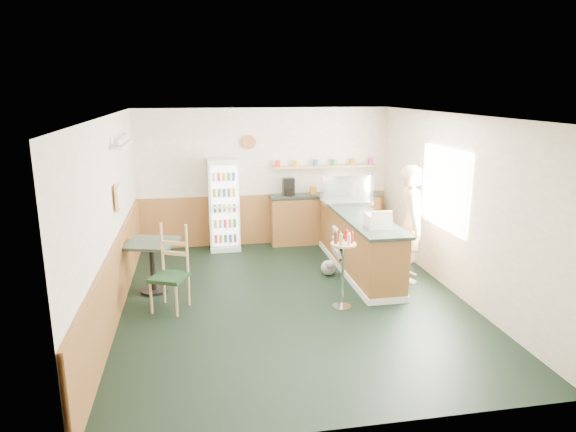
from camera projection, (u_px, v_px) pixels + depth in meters
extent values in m
plane|color=black|center=(293.00, 300.00, 7.62)|extent=(6.00, 6.00, 0.00)
cube|color=white|center=(264.00, 177.00, 10.17)|extent=(5.00, 0.02, 2.70)
cube|color=white|center=(109.00, 220.00, 6.86)|extent=(0.02, 6.00, 2.70)
cube|color=white|center=(456.00, 205.00, 7.73)|extent=(0.02, 6.00, 2.70)
cube|color=silver|center=(293.00, 115.00, 6.97)|extent=(5.00, 6.00, 0.02)
cube|color=brown|center=(265.00, 219.00, 10.34)|extent=(4.98, 0.05, 1.00)
cube|color=brown|center=(117.00, 279.00, 7.08)|extent=(0.05, 5.98, 1.00)
cube|color=white|center=(445.00, 188.00, 7.96)|extent=(0.06, 1.45, 1.25)
cube|color=#DCAB52|center=(118.00, 197.00, 7.30)|extent=(0.03, 0.32, 0.38)
cube|color=white|center=(122.00, 144.00, 7.62)|extent=(0.18, 1.20, 0.03)
cylinder|color=#A45F29|center=(249.00, 142.00, 9.88)|extent=(0.26, 0.04, 0.26)
cube|color=brown|center=(358.00, 244.00, 8.77)|extent=(0.60, 2.95, 0.95)
cube|color=white|center=(358.00, 267.00, 8.87)|extent=(0.64, 2.97, 0.10)
cube|color=#26352C|center=(359.00, 215.00, 8.65)|extent=(0.68, 3.01, 0.05)
cube|color=brown|center=(325.00, 220.00, 10.39)|extent=(2.20, 0.38, 0.95)
cube|color=#26352C|center=(325.00, 195.00, 10.27)|extent=(2.24, 0.42, 0.05)
cube|color=tan|center=(325.00, 166.00, 10.21)|extent=(2.10, 0.22, 0.04)
cube|color=black|center=(289.00, 187.00, 10.09)|extent=(0.22, 0.18, 0.34)
cylinder|color=#B2664C|center=(278.00, 164.00, 10.02)|extent=(0.10, 0.10, 0.12)
cylinder|color=#B2664C|center=(297.00, 163.00, 10.09)|extent=(0.10, 0.10, 0.12)
cylinder|color=#B2664C|center=(316.00, 163.00, 10.16)|extent=(0.10, 0.10, 0.12)
cylinder|color=#B2664C|center=(334.00, 162.00, 10.22)|extent=(0.10, 0.10, 0.12)
cylinder|color=#B2664C|center=(353.00, 162.00, 10.29)|extent=(0.10, 0.10, 0.12)
cylinder|color=#B2664C|center=(371.00, 161.00, 10.35)|extent=(0.10, 0.10, 0.12)
cube|color=white|center=(224.00, 204.00, 9.92)|extent=(0.58, 0.41, 1.76)
cube|color=white|center=(225.00, 206.00, 9.70)|extent=(0.49, 0.02, 1.56)
cube|color=silver|center=(225.00, 207.00, 9.63)|extent=(0.52, 0.02, 1.61)
cube|color=silver|center=(346.00, 202.00, 9.37)|extent=(0.89, 0.46, 0.06)
cube|color=silver|center=(347.00, 189.00, 9.31)|extent=(0.87, 0.44, 0.44)
cube|color=beige|center=(378.00, 221.00, 7.76)|extent=(0.35, 0.37, 0.20)
imported|color=tan|center=(412.00, 224.00, 8.24)|extent=(0.64, 0.75, 1.89)
cylinder|color=silver|center=(342.00, 306.00, 7.38)|extent=(0.28, 0.28, 0.02)
cylinder|color=silver|center=(343.00, 276.00, 7.26)|extent=(0.04, 0.04, 0.94)
cylinder|color=tan|center=(343.00, 244.00, 7.15)|extent=(0.36, 0.36, 0.02)
cylinder|color=red|center=(351.00, 238.00, 7.14)|extent=(0.05, 0.05, 0.16)
cylinder|color=red|center=(346.00, 236.00, 7.22)|extent=(0.05, 0.05, 0.16)
cylinder|color=red|center=(339.00, 236.00, 7.22)|extent=(0.05, 0.05, 0.16)
cylinder|color=red|center=(336.00, 238.00, 7.12)|extent=(0.05, 0.05, 0.16)
cylinder|color=red|center=(341.00, 240.00, 7.03)|extent=(0.05, 0.05, 0.16)
cylinder|color=red|center=(349.00, 240.00, 7.04)|extent=(0.05, 0.05, 0.16)
cube|color=black|center=(338.00, 256.00, 8.84)|extent=(0.05, 0.43, 0.03)
cube|color=silver|center=(337.00, 252.00, 8.82)|extent=(0.09, 0.39, 0.15)
cube|color=black|center=(338.00, 246.00, 8.80)|extent=(0.05, 0.43, 0.03)
cube|color=silver|center=(337.00, 242.00, 8.78)|extent=(0.09, 0.39, 0.15)
cube|color=black|center=(338.00, 236.00, 8.76)|extent=(0.05, 0.43, 0.03)
cube|color=silver|center=(337.00, 232.00, 8.74)|extent=(0.09, 0.39, 0.15)
cylinder|color=black|center=(154.00, 290.00, 7.94)|extent=(0.42, 0.42, 0.04)
cylinder|color=black|center=(153.00, 267.00, 7.85)|extent=(0.08, 0.08, 0.73)
cube|color=#26352C|center=(151.00, 243.00, 7.76)|extent=(0.91, 0.91, 0.04)
cube|color=black|center=(169.00, 277.00, 7.19)|extent=(0.60, 0.60, 0.05)
cylinder|color=tan|center=(155.00, 300.00, 7.03)|extent=(0.04, 0.04, 0.47)
cylinder|color=tan|center=(184.00, 298.00, 7.10)|extent=(0.04, 0.04, 0.47)
cylinder|color=tan|center=(157.00, 290.00, 7.40)|extent=(0.04, 0.04, 0.47)
cylinder|color=tan|center=(184.00, 288.00, 7.47)|extent=(0.04, 0.04, 0.47)
cube|color=tan|center=(168.00, 248.00, 7.30)|extent=(0.39, 0.21, 0.73)
sphere|color=gray|center=(328.00, 268.00, 8.63)|extent=(0.25, 0.25, 0.25)
sphere|color=gray|center=(330.00, 264.00, 8.49)|extent=(0.15, 0.15, 0.15)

